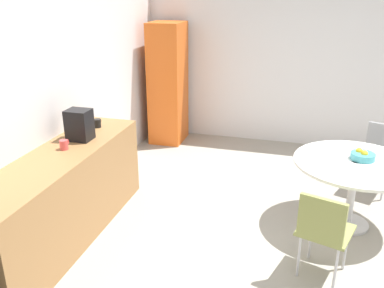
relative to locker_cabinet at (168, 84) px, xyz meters
name	(u,v)px	position (x,y,z in m)	size (l,w,h in m)	color
ground_plane	(338,255)	(-2.55, -2.55, -0.94)	(6.00, 6.00, 0.00)	#9E998E
wall_back	(45,100)	(-2.55, 0.45, 0.36)	(6.00, 0.10, 2.60)	silver
wall_side_right	(339,64)	(0.45, -2.55, 0.36)	(0.10, 6.00, 2.60)	silver
counter_block	(62,198)	(-2.97, 0.10, -0.49)	(2.38, 0.60, 0.90)	#9E7042
locker_cabinet	(168,84)	(0.00, 0.00, 0.00)	(0.60, 0.50, 1.89)	orange
round_table	(355,172)	(-1.96, -2.67, -0.32)	(1.24, 1.24, 0.73)	silver
chair_gray	(379,150)	(-0.99, -3.04, -0.42)	(0.54, 0.54, 0.83)	silver
chair_olive	(323,227)	(-2.95, -2.35, -0.42)	(0.53, 0.53, 0.83)	silver
fruit_bowl	(363,156)	(-1.88, -2.73, -0.17)	(0.24, 0.24, 0.11)	teal
mug_white	(64,145)	(-2.81, 0.11, 0.01)	(0.13, 0.08, 0.09)	#D84C4C
mug_green	(98,123)	(-2.12, 0.12, 0.01)	(0.13, 0.08, 0.09)	black
coffee_maker	(79,125)	(-2.53, 0.10, 0.12)	(0.20, 0.24, 0.32)	black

